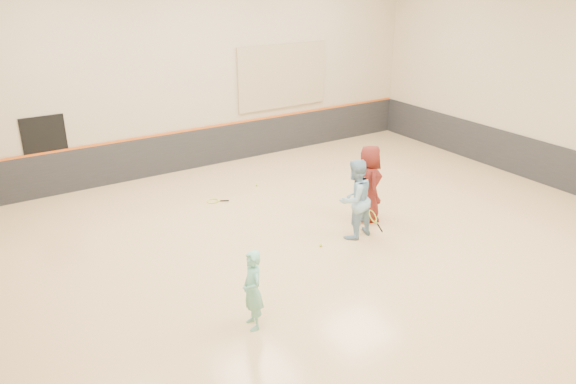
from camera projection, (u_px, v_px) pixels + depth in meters
room at (317, 207)px, 12.47m from camera, size 15.04×12.04×6.22m
wainscot_back at (205, 147)px, 17.21m from camera, size 14.90×0.04×1.20m
wainscot_right at (527, 158)px, 16.26m from camera, size 0.04×11.90×1.20m
accent_stripe at (204, 128)px, 16.97m from camera, size 14.90×0.03×0.06m
acoustic_panel at (282, 76)px, 17.87m from camera, size 3.20×0.08×2.00m
doorway at (47, 157)px, 14.80m from camera, size 1.10×0.05×2.20m
girl at (253, 290)px, 9.47m from camera, size 0.43×0.58×1.45m
instructor at (355, 199)px, 12.59m from camera, size 1.00×0.83×1.86m
young_man at (369, 183)px, 13.44m from camera, size 0.89×1.08×1.89m
held_racket at (373, 216)px, 12.68m from camera, size 0.43×0.43×0.61m
spare_racket at (213, 200)px, 14.81m from camera, size 0.72×0.72×0.06m
ball_under_racket at (321, 245)px, 12.45m from camera, size 0.07×0.07×0.07m
ball_in_hand at (375, 172)px, 13.36m from camera, size 0.07×0.07×0.07m
ball_beside_spare at (257, 185)px, 15.82m from camera, size 0.07×0.07×0.07m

